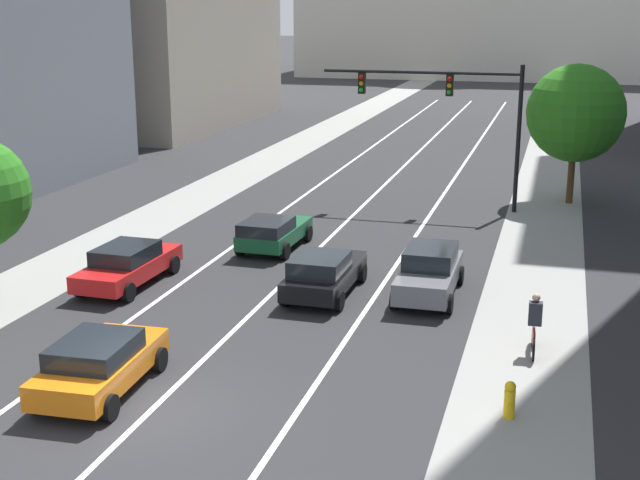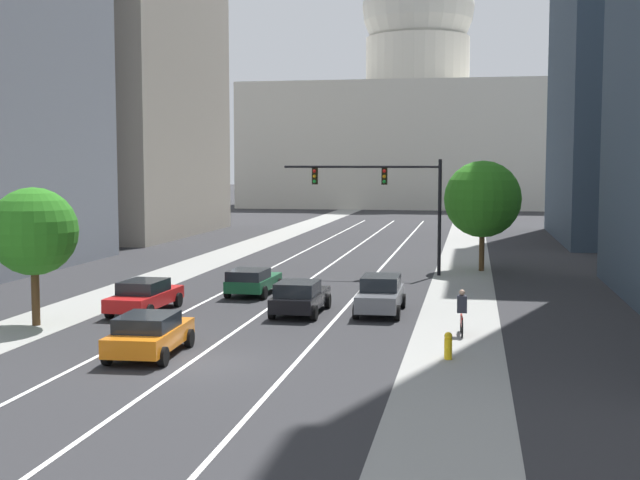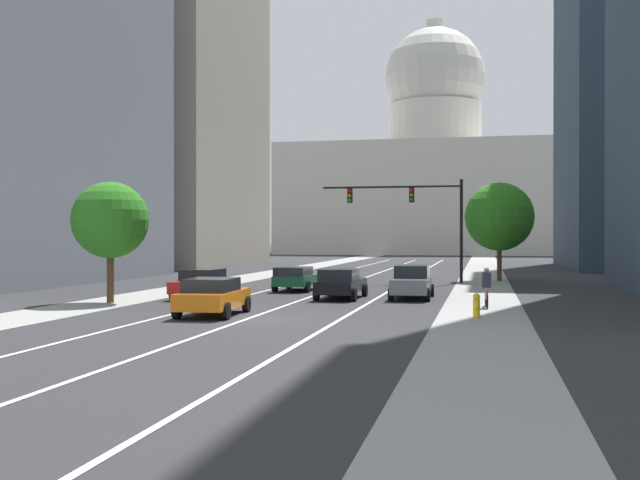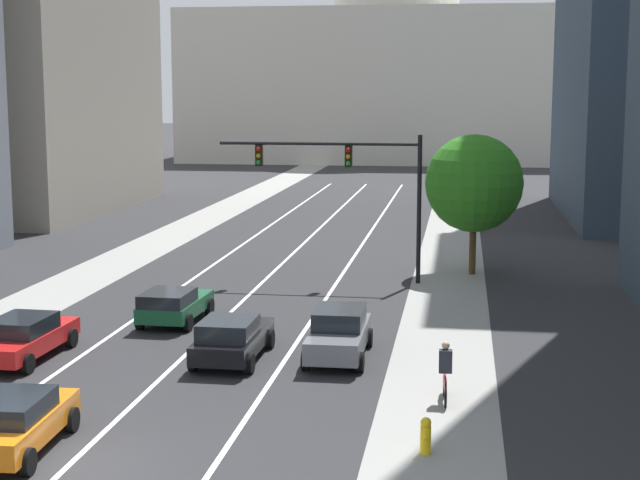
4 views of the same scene
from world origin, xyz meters
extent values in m
plane|color=#2B2B2D|center=(0.00, 40.00, 0.00)|extent=(400.00, 400.00, 0.00)
cube|color=gray|center=(-8.34, 35.00, 0.01)|extent=(3.32, 130.00, 0.01)
cube|color=gray|center=(8.34, 35.00, 0.01)|extent=(3.32, 130.00, 0.01)
cube|color=white|center=(-3.34, 25.00, 0.01)|extent=(0.16, 90.00, 0.01)
cube|color=white|center=(0.00, 25.00, 0.01)|extent=(0.16, 90.00, 0.01)
cube|color=white|center=(3.34, 25.00, 0.01)|extent=(0.16, 90.00, 0.01)
cube|color=beige|center=(0.00, 107.40, 9.16)|extent=(50.86, 29.19, 18.33)
cube|color=#14512D|center=(-1.67, 14.14, 0.60)|extent=(1.92, 4.09, 0.55)
cube|color=black|center=(-1.70, 13.21, 1.11)|extent=(1.72, 2.21, 0.47)
cylinder|color=black|center=(-2.53, 15.54, 0.32)|extent=(0.24, 0.65, 0.64)
cylinder|color=black|center=(-0.73, 15.48, 0.32)|extent=(0.24, 0.65, 0.64)
cylinder|color=black|center=(-2.61, 12.79, 0.32)|extent=(0.24, 0.65, 0.64)
cylinder|color=black|center=(-0.81, 12.74, 0.32)|extent=(0.24, 0.65, 0.64)
cube|color=black|center=(1.67, 9.36, 0.61)|extent=(1.83, 4.50, 0.59)
cube|color=black|center=(1.66, 8.71, 1.19)|extent=(1.66, 2.09, 0.55)
cylinder|color=black|center=(0.80, 10.89, 0.32)|extent=(0.23, 0.64, 0.64)
cylinder|color=black|center=(2.58, 10.87, 0.32)|extent=(0.23, 0.64, 0.64)
cylinder|color=black|center=(0.76, 7.84, 0.32)|extent=(0.23, 0.64, 0.64)
cylinder|color=black|center=(2.54, 7.82, 0.32)|extent=(0.23, 0.64, 0.64)
cube|color=orange|center=(-1.67, 0.65, 0.63)|extent=(2.04, 4.30, 0.62)
cube|color=black|center=(-1.66, 0.41, 1.18)|extent=(1.80, 2.23, 0.49)
cylinder|color=black|center=(-2.66, 2.04, 0.32)|extent=(0.25, 0.65, 0.64)
cylinder|color=black|center=(-0.82, 2.12, 0.32)|extent=(0.25, 0.65, 0.64)
cylinder|color=black|center=(-0.68, -0.74, 0.32)|extent=(0.25, 0.65, 0.64)
cube|color=slate|center=(5.01, 10.01, 0.67)|extent=(1.73, 4.50, 0.69)
cube|color=black|center=(5.01, 10.20, 1.31)|extent=(1.58, 2.21, 0.60)
cylinder|color=black|center=(4.15, 11.53, 0.32)|extent=(0.22, 0.64, 0.64)
cylinder|color=black|center=(5.85, 11.54, 0.32)|extent=(0.22, 0.64, 0.64)
cylinder|color=black|center=(4.17, 8.48, 0.32)|extent=(0.22, 0.64, 0.64)
cylinder|color=black|center=(5.87, 8.49, 0.32)|extent=(0.22, 0.64, 0.64)
cube|color=red|center=(-5.01, 8.45, 0.60)|extent=(1.88, 4.76, 0.57)
cube|color=black|center=(-5.01, 8.32, 1.15)|extent=(1.67, 2.25, 0.53)
cylinder|color=black|center=(-5.84, 10.07, 0.32)|extent=(0.24, 0.65, 0.64)
cylinder|color=black|center=(-4.09, 10.03, 0.32)|extent=(0.24, 0.65, 0.64)
cylinder|color=black|center=(-4.18, 6.82, 0.32)|extent=(0.24, 0.65, 0.64)
cylinder|color=black|center=(6.98, 22.93, 3.34)|extent=(0.20, 0.20, 6.67)
cylinder|color=black|center=(2.44, 22.93, 6.24)|extent=(9.08, 0.14, 0.14)
cube|color=black|center=(3.80, 22.93, 5.69)|extent=(0.32, 0.28, 0.96)
sphere|color=red|center=(3.80, 22.78, 5.99)|extent=(0.20, 0.20, 0.20)
sphere|color=orange|center=(3.80, 22.78, 5.69)|extent=(0.20, 0.20, 0.20)
sphere|color=green|center=(3.80, 22.78, 5.39)|extent=(0.20, 0.20, 0.20)
cube|color=black|center=(-0.28, 22.93, 5.69)|extent=(0.32, 0.28, 0.96)
sphere|color=red|center=(-0.28, 22.78, 5.99)|extent=(0.20, 0.20, 0.20)
sphere|color=orange|center=(-0.28, 22.78, 5.69)|extent=(0.20, 0.20, 0.20)
sphere|color=green|center=(-0.28, 22.78, 5.39)|extent=(0.20, 0.20, 0.20)
cylinder|color=yellow|center=(8.13, 1.87, 0.35)|extent=(0.26, 0.26, 0.70)
sphere|color=yellow|center=(8.13, 1.87, 0.78)|extent=(0.26, 0.26, 0.26)
cylinder|color=yellow|center=(8.13, 1.71, 0.39)|extent=(0.10, 0.12, 0.10)
cylinder|color=black|center=(8.54, 5.43, 0.33)|extent=(0.09, 0.66, 0.66)
cylinder|color=black|center=(8.48, 6.47, 0.33)|extent=(0.09, 0.66, 0.66)
cube|color=#A51919|center=(8.51, 5.95, 0.55)|extent=(0.12, 1.00, 0.36)
cube|color=#262833|center=(8.51, 5.90, 1.18)|extent=(0.37, 0.30, 0.64)
sphere|color=tan|center=(8.51, 5.97, 1.61)|extent=(0.22, 0.22, 0.22)
cylinder|color=#51381E|center=(9.41, 25.53, 1.36)|extent=(0.32, 0.32, 2.72)
sphere|color=#2C771C|center=(9.41, 25.53, 4.32)|extent=(4.58, 4.58, 4.58)
camera|label=1|loc=(8.86, -16.91, 9.25)|focal=48.71mm
camera|label=2|loc=(8.86, -25.44, 6.34)|focal=47.16mm
camera|label=3|loc=(8.39, -26.81, 3.02)|focal=42.82mm
camera|label=4|loc=(8.86, -20.52, 8.56)|focal=54.87mm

